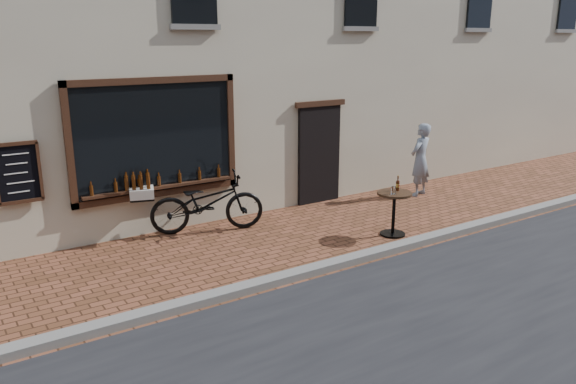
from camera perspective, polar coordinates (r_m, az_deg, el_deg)
ground at (r=9.31m, az=6.31°, el=-7.80°), size 90.00×90.00×0.00m
kerb at (r=9.43m, az=5.54°, el=-7.08°), size 90.00×0.25×0.12m
cargo_bicycle at (r=10.95m, az=-8.46°, el=-1.05°), size 2.65×1.45×1.23m
bistro_table at (r=10.82m, az=10.73°, el=-1.26°), size 0.66×0.66×1.13m
pedestrian at (r=13.67m, az=13.29°, el=3.22°), size 0.72×0.57×1.73m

